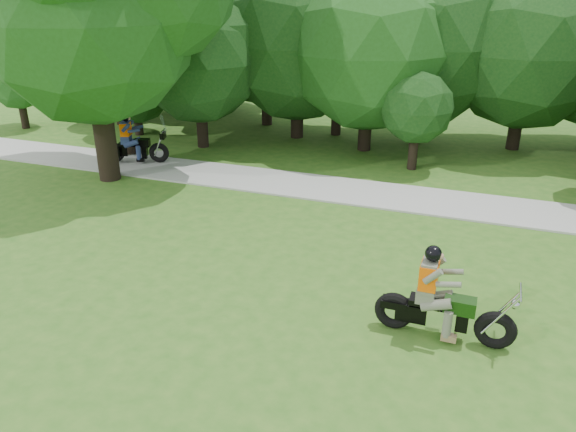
# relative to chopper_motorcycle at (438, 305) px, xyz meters

# --- Properties ---
(ground) EXTENTS (100.00, 100.00, 0.00)m
(ground) POSITION_rel_chopper_motorcycle_xyz_m (-0.62, -1.16, -0.68)
(ground) COLOR #2F651C
(ground) RESTS_ON ground
(walkway) EXTENTS (60.00, 2.20, 0.06)m
(walkway) POSITION_rel_chopper_motorcycle_xyz_m (-0.62, 6.84, -0.65)
(walkway) COLOR #ADADA7
(walkway) RESTS_ON ground
(tree_line) EXTENTS (39.31, 12.31, 7.43)m
(tree_line) POSITION_rel_chopper_motorcycle_xyz_m (-0.62, 13.48, 2.97)
(tree_line) COLOR black
(tree_line) RESTS_ON ground
(chopper_motorcycle) EXTENTS (2.57, 0.68, 1.84)m
(chopper_motorcycle) POSITION_rel_chopper_motorcycle_xyz_m (0.00, 0.00, 0.00)
(chopper_motorcycle) COLOR black
(chopper_motorcycle) RESTS_ON ground
(touring_motorcycle) EXTENTS (2.25, 1.21, 1.76)m
(touring_motorcycle) POSITION_rel_chopper_motorcycle_xyz_m (-11.32, 6.99, 0.02)
(touring_motorcycle) COLOR black
(touring_motorcycle) RESTS_ON walkway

